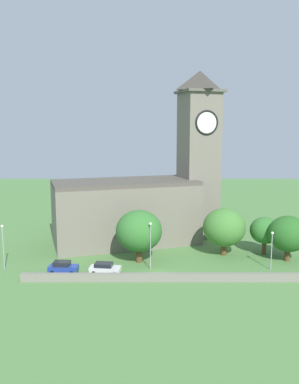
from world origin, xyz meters
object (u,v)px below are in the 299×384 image
at_px(car_white, 104,268).
at_px(streetlamp_west_end, 2,240).
at_px(streetlamp_west_mid, 150,238).
at_px(tree_by_tower, 264,230).
at_px(tree_churchyard, 138,231).
at_px(car_blue, 62,267).
at_px(streetlamp_central, 271,244).
at_px(church, 145,196).
at_px(tree_riverside_east, 287,234).
at_px(tree_riverside_west, 223,227).

relative_size(car_white, streetlamp_west_end, 0.69).
height_order(streetlamp_west_end, streetlamp_west_mid, streetlamp_west_mid).
bearing_deg(streetlamp_west_mid, tree_by_tower, 20.92).
distance_m(streetlamp_west_end, tree_churchyard, 21.08).
distance_m(car_blue, streetlamp_west_mid, 13.89).
xyz_separation_m(streetlamp_west_mid, streetlamp_central, (18.58, -0.33, -0.78)).
bearing_deg(church, car_blue, -124.10).
xyz_separation_m(tree_riverside_east, tree_riverside_west, (-9.93, 3.08, 0.31)).
distance_m(tree_riverside_east, tree_riverside_west, 10.40).
bearing_deg(tree_churchyard, car_blue, -155.41).
distance_m(streetlamp_west_mid, tree_riverside_west, 14.43).
distance_m(streetlamp_west_end, tree_riverside_east, 45.37).
bearing_deg(tree_by_tower, streetlamp_west_end, -169.81).
distance_m(church, car_blue, 23.26).
distance_m(car_white, streetlamp_west_end, 16.35).
relative_size(car_blue, car_white, 0.92).
xyz_separation_m(streetlamp_central, tree_riverside_west, (-5.96, 7.33, 0.75)).
bearing_deg(car_white, tree_riverside_west, 24.46).
bearing_deg(tree_riverside_east, streetlamp_west_mid, -170.14).
height_order(car_white, streetlamp_west_end, streetlamp_west_end).
bearing_deg(tree_churchyard, church, 85.79).
height_order(church, car_blue, church).
bearing_deg(tree_riverside_west, tree_by_tower, 4.44).
distance_m(streetlamp_central, tree_by_tower, 7.98).
bearing_deg(tree_churchyard, tree_riverside_west, 14.22).
bearing_deg(streetlamp_west_mid, tree_riverside_east, 9.86).
bearing_deg(streetlamp_central, car_blue, -177.27).
bearing_deg(car_blue, streetlamp_central, 2.73).
bearing_deg(streetlamp_west_mid, church, 93.17).
height_order(church, tree_riverside_east, church).
height_order(streetlamp_central, tree_riverside_east, tree_riverside_east).
xyz_separation_m(streetlamp_west_end, streetlamp_west_mid, (22.65, 0.07, 0.21)).
relative_size(car_blue, tree_churchyard, 0.52).
bearing_deg(streetlamp_west_end, tree_by_tower, 10.19).
bearing_deg(streetlamp_central, tree_by_tower, 81.45).
bearing_deg(tree_riverside_east, church, 152.19).
xyz_separation_m(streetlamp_west_end, tree_churchyard, (20.80, 3.40, 0.51)).
relative_size(car_blue, tree_by_tower, 0.68).
bearing_deg(tree_by_tower, streetlamp_west_mid, -159.08).
height_order(streetlamp_west_end, tree_riverside_west, tree_riverside_west).
bearing_deg(car_blue, streetlamp_west_end, 169.37).
bearing_deg(car_blue, tree_churchyard, 24.59).
bearing_deg(car_blue, tree_riverside_east, 9.17).
relative_size(church, car_white, 6.99).
xyz_separation_m(car_blue, streetlamp_west_mid, (13.18, 1.85, 3.97)).
height_order(church, tree_riverside_west, church).
bearing_deg(church, streetlamp_west_end, -143.06).
bearing_deg(church, tree_by_tower, -22.90).
relative_size(church, tree_churchyard, 3.93).
bearing_deg(car_white, car_blue, 179.83).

